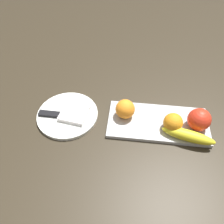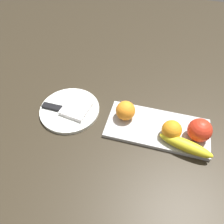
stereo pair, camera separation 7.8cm
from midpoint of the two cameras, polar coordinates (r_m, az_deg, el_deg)
ground_plane at (r=0.80m, az=13.34°, el=-5.20°), size 2.40×2.40×0.00m
fruit_tray at (r=0.81m, az=14.42°, el=-4.27°), size 0.36×0.17×0.01m
apple at (r=0.79m, az=24.47°, el=-4.49°), size 0.08×0.08×0.08m
banana at (r=0.76m, az=21.35°, el=-8.22°), size 0.18×0.08×0.04m
orange_near_apple at (r=0.76m, az=18.08°, el=-4.64°), size 0.07×0.07×0.07m
orange_near_banana at (r=0.78m, az=6.38°, el=0.20°), size 0.07×0.07×0.07m
dinner_plate at (r=0.85m, az=-8.32°, el=0.43°), size 0.23×0.23×0.01m
folded_napkin at (r=0.83m, az=-6.62°, el=0.72°), size 0.11×0.11×0.02m
knife at (r=0.85m, az=-11.31°, el=0.99°), size 0.18×0.03×0.01m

